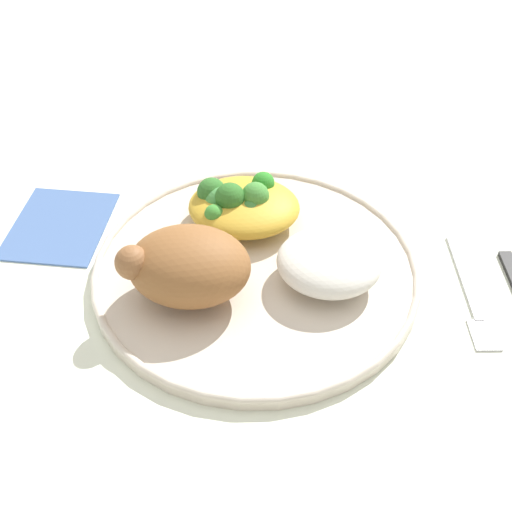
% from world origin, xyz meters
% --- Properties ---
extents(ground_plane, '(2.00, 2.00, 0.00)m').
position_xyz_m(ground_plane, '(0.00, 0.00, 0.00)').
color(ground_plane, silver).
extents(plate, '(0.30, 0.30, 0.01)m').
position_xyz_m(plate, '(0.00, 0.00, 0.01)').
color(plate, beige).
rests_on(plate, ground_plane).
extents(roasted_chicken, '(0.11, 0.08, 0.06)m').
position_xyz_m(roasted_chicken, '(0.05, 0.04, 0.05)').
color(roasted_chicken, brown).
rests_on(roasted_chicken, plate).
extents(rice_pile, '(0.09, 0.09, 0.04)m').
position_xyz_m(rice_pile, '(-0.06, 0.01, 0.03)').
color(rice_pile, silver).
rests_on(rice_pile, plate).
extents(mac_cheese_with_broccoli, '(0.11, 0.09, 0.04)m').
position_xyz_m(mac_cheese_with_broccoli, '(0.02, -0.06, 0.03)').
color(mac_cheese_with_broccoli, gold).
rests_on(mac_cheese_with_broccoli, plate).
extents(fork, '(0.03, 0.14, 0.01)m').
position_xyz_m(fork, '(-0.19, 0.01, 0.00)').
color(fork, silver).
rests_on(fork, ground_plane).
extents(napkin, '(0.10, 0.12, 0.00)m').
position_xyz_m(napkin, '(0.20, -0.05, 0.00)').
color(napkin, '#47669E').
rests_on(napkin, ground_plane).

